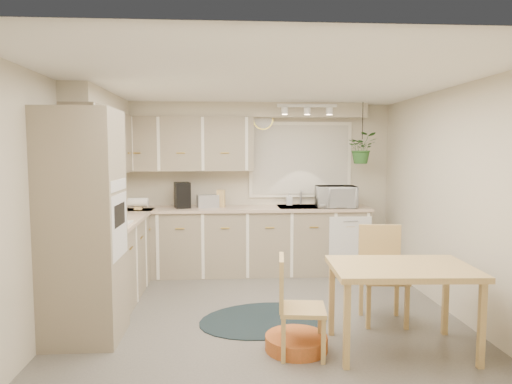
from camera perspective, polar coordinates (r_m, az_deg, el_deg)
floor at (r=4.87m, az=1.00°, el=-15.61°), size 4.20×4.20×0.00m
ceiling at (r=4.61m, az=1.05°, el=13.56°), size 4.20×4.20×0.00m
wall_back at (r=6.67m, az=-0.44°, el=0.61°), size 4.00×0.04×2.40m
wall_front at (r=2.52m, az=4.93°, el=-6.88°), size 4.00×0.04×2.40m
wall_left at (r=4.85m, az=-23.24°, el=-1.50°), size 0.04×4.20×2.40m
wall_right at (r=5.15m, az=23.80°, el=-1.16°), size 0.04×4.20×2.40m
base_cab_left at (r=5.72m, az=-17.15°, el=-7.98°), size 0.60×1.85×0.90m
base_cab_back at (r=6.47m, az=-2.07°, el=-6.24°), size 3.60×0.60×0.90m
counter_left at (r=5.63m, az=-17.17°, el=-3.32°), size 0.64×1.89×0.04m
counter_back at (r=6.38m, az=-2.08°, el=-2.12°), size 3.64×0.64×0.04m
oven_stack at (r=4.42m, az=-20.82°, el=-4.00°), size 0.65×0.65×2.10m
wall_oven_face at (r=4.33m, az=-16.76°, el=-4.05°), size 0.02×0.56×0.58m
upper_cab_left at (r=5.73m, az=-18.44°, el=5.87°), size 0.35×2.00×0.75m
upper_cab_back at (r=6.50m, az=-9.25°, el=5.94°), size 2.00×0.35×0.75m
soffit_left at (r=5.76m, az=-18.82°, el=10.58°), size 0.30×2.00×0.20m
soffit_back at (r=6.52m, az=-2.16°, el=10.18°), size 3.60×0.30×0.20m
cooktop at (r=5.08m, az=-18.59°, el=-3.98°), size 0.52×0.58×0.02m
range_hood at (r=5.03m, az=-18.95°, el=1.15°), size 0.40×0.60×0.14m
window_blinds at (r=6.70m, az=5.57°, el=4.03°), size 1.40×0.02×1.00m
window_frame at (r=6.71m, az=5.56°, el=4.04°), size 1.50×0.02×1.10m
sink at (r=6.48m, az=5.90°, el=-2.21°), size 0.70×0.48×0.10m
dishwasher_front at (r=6.39m, az=11.67°, el=-6.71°), size 0.58×0.02×0.83m
track_light_bar at (r=6.21m, az=6.41°, el=10.68°), size 0.80×0.04×0.04m
wall_clock at (r=6.65m, az=0.87°, el=9.05°), size 0.30×0.03×0.30m
dining_table at (r=4.24m, az=17.61°, el=-13.66°), size 1.23×0.85×0.75m
chair_left at (r=3.98m, az=5.85°, el=-14.03°), size 0.44×0.44×0.84m
chair_back at (r=4.83m, az=15.66°, el=-9.99°), size 0.49×0.49×0.96m
braided_rug at (r=4.85m, az=1.02°, el=-15.65°), size 1.55×1.32×0.01m
pet_bed at (r=4.19m, az=5.06°, el=-18.25°), size 0.57×0.57×0.13m
microwave at (r=6.45m, az=9.96°, el=-0.29°), size 0.56×0.32×0.37m
soap_bottle at (r=6.59m, az=4.17°, el=-1.35°), size 0.09×0.19×0.09m
hanging_plant at (r=6.52m, az=13.11°, el=4.94°), size 0.45×0.49×0.34m
coffee_maker at (r=6.40m, az=-9.19°, el=-0.38°), size 0.26×0.29×0.36m
toaster at (r=6.40m, az=-6.04°, el=-1.14°), size 0.32×0.23×0.18m
knife_block at (r=6.43m, az=-4.40°, el=-0.82°), size 0.12×0.12×0.24m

